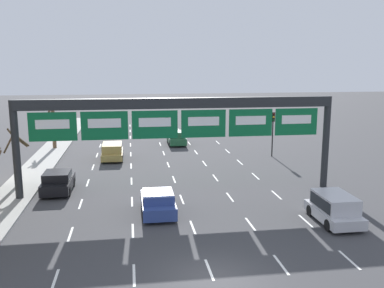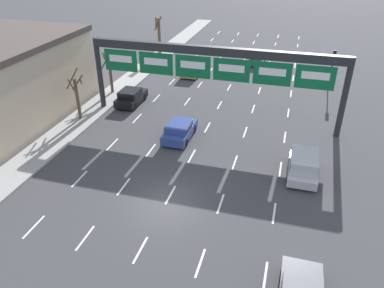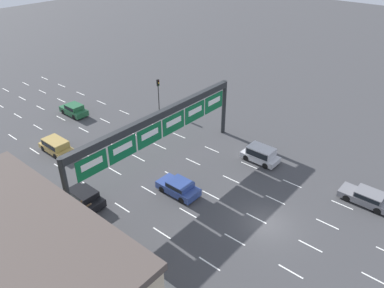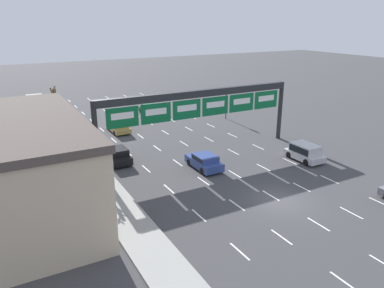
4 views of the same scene
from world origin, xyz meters
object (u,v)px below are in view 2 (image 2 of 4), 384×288
at_px(traffic_light_near_gantry, 333,62).
at_px(sign_gantry, 213,62).
at_px(suv_silver, 304,164).
at_px(tree_bare_second, 110,69).
at_px(car_black, 131,96).
at_px(tree_bare_third, 159,35).
at_px(tree_bare_closest, 77,95).
at_px(car_green, 257,57).
at_px(suv_gold, 192,68).
at_px(car_blue, 179,130).

bearing_deg(traffic_light_near_gantry, sign_gantry, -134.26).
height_order(suv_silver, tree_bare_second, tree_bare_second).
relative_size(car_black, traffic_light_near_gantry, 0.93).
bearing_deg(suv_silver, tree_bare_third, 128.66).
bearing_deg(traffic_light_near_gantry, tree_bare_closest, -147.95).
height_order(car_green, suv_gold, same).
bearing_deg(car_black, car_blue, -39.17).
distance_m(sign_gantry, car_black, 9.74).
height_order(car_black, tree_bare_closest, tree_bare_closest).
xyz_separation_m(car_blue, traffic_light_near_gantry, (12.09, 14.55, 2.35)).
distance_m(sign_gantry, car_green, 18.69).
relative_size(sign_gantry, suv_gold, 5.27).
relative_size(sign_gantry, suv_silver, 5.51).
relative_size(suv_silver, suv_gold, 0.96).
height_order(car_green, traffic_light_near_gantry, traffic_light_near_gantry).
distance_m(suv_gold, tree_bare_third, 8.83).
height_order(traffic_light_near_gantry, tree_bare_second, tree_bare_second).
bearing_deg(tree_bare_second, traffic_light_near_gantry, 17.96).
xyz_separation_m(suv_silver, car_black, (-16.53, 8.35, -0.13)).
bearing_deg(tree_bare_closest, car_black, 56.73).
distance_m(sign_gantry, tree_bare_third, 20.85).
bearing_deg(tree_bare_second, tree_bare_third, 89.04).
distance_m(sign_gantry, tree_bare_closest, 12.17).
height_order(sign_gantry, car_black, sign_gantry).
relative_size(car_black, tree_bare_closest, 0.91).
relative_size(car_blue, tree_bare_closest, 0.94).
distance_m(sign_gantry, suv_silver, 11.50).
bearing_deg(suv_silver, tree_bare_closest, 168.88).
bearing_deg(car_blue, car_black, 140.83).
height_order(sign_gantry, car_blue, sign_gantry).
height_order(tree_bare_closest, tree_bare_third, tree_bare_third).
relative_size(car_blue, traffic_light_near_gantry, 0.96).
bearing_deg(car_blue, car_green, 80.83).
bearing_deg(car_black, tree_bare_closest, -123.27).
bearing_deg(tree_bare_closest, suv_silver, -11.12).
xyz_separation_m(car_black, suv_gold, (3.42, 10.00, 0.05)).
height_order(suv_silver, car_black, suv_silver).
height_order(suv_silver, suv_gold, suv_silver).
relative_size(suv_gold, tree_bare_closest, 0.93).
height_order(car_black, car_blue, car_black).
relative_size(suv_silver, tree_bare_third, 0.77).
relative_size(car_green, tree_bare_closest, 0.93).
relative_size(car_green, tree_bare_third, 0.80).
bearing_deg(car_green, suv_gold, -136.34).
height_order(car_black, suv_gold, suv_gold).
distance_m(suv_silver, tree_bare_closest, 19.92).
xyz_separation_m(tree_bare_closest, tree_bare_second, (-0.11, 6.54, 0.20)).
bearing_deg(tree_bare_second, suv_gold, 50.89).
bearing_deg(tree_bare_closest, car_blue, -5.50).
height_order(car_green, car_black, car_green).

